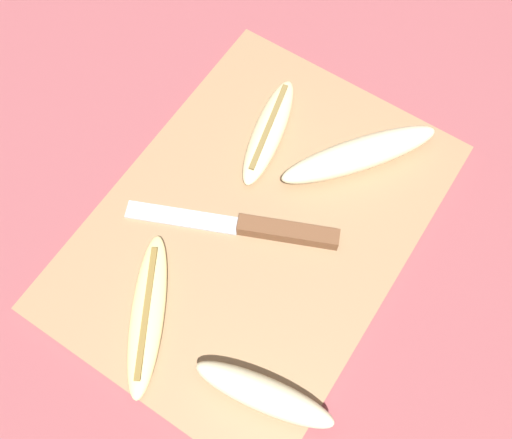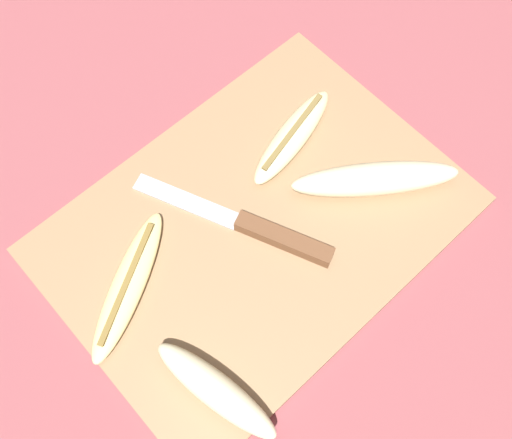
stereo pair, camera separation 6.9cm
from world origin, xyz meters
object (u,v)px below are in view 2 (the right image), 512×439
at_px(banana_bright_far, 216,390).
at_px(banana_soft_right, 292,136).
at_px(knife, 267,232).
at_px(banana_golden_short, 128,285).
at_px(banana_pale_long, 375,179).

distance_m(banana_bright_far, banana_soft_right, 0.32).
distance_m(knife, banana_golden_short, 0.17).
xyz_separation_m(knife, banana_soft_right, (0.11, 0.07, 0.00)).
relative_size(knife, banana_golden_short, 1.35).
relative_size(banana_pale_long, banana_soft_right, 1.13).
relative_size(knife, banana_pale_long, 1.29).
relative_size(banana_golden_short, banana_soft_right, 1.08).
relative_size(knife, banana_bright_far, 1.54).
relative_size(banana_pale_long, banana_bright_far, 1.19).
bearing_deg(knife, banana_bright_far, -172.54).
bearing_deg(knife, banana_pale_long, -39.63).
bearing_deg(banana_golden_short, knife, -19.91).
bearing_deg(banana_pale_long, banana_golden_short, 161.85).
bearing_deg(banana_pale_long, banana_bright_far, -169.34).
bearing_deg(banana_soft_right, banana_bright_far, -148.13).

